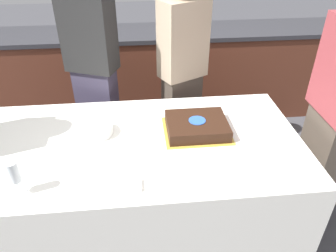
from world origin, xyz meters
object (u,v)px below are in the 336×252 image
(plate_stack, at_px, (96,130))
(person_seated_right, at_px, (335,115))
(cake, at_px, (197,126))
(wine_glass, at_px, (14,173))
(person_cutting_cake, at_px, (182,74))
(person_standing_back, at_px, (93,71))

(plate_stack, distance_m, person_seated_right, 1.47)
(cake, bearing_deg, wine_glass, -155.03)
(plate_stack, bearing_deg, cake, -3.18)
(cake, distance_m, plate_stack, 0.62)
(person_cutting_cake, bearing_deg, wine_glass, 21.92)
(plate_stack, bearing_deg, wine_glass, -124.84)
(person_cutting_cake, bearing_deg, person_seated_right, 111.67)
(plate_stack, height_order, person_cutting_cake, person_cutting_cake)
(cake, xyz_separation_m, person_standing_back, (-0.68, 0.66, 0.11))
(plate_stack, xyz_separation_m, person_cutting_cake, (0.62, 0.62, 0.06))
(person_seated_right, bearing_deg, person_cutting_cake, -131.16)
(wine_glass, height_order, person_standing_back, person_standing_back)
(cake, xyz_separation_m, person_cutting_cake, (0.00, 0.66, 0.05))
(wine_glass, bearing_deg, person_standing_back, 75.85)
(person_seated_right, bearing_deg, plate_stack, -94.34)
(cake, distance_m, person_seated_right, 0.85)
(wine_glass, xyz_separation_m, person_cutting_cake, (0.95, 1.10, -0.04))
(person_cutting_cake, xyz_separation_m, person_standing_back, (-0.68, 0.00, 0.06))
(wine_glass, height_order, person_seated_right, person_seated_right)
(person_cutting_cake, distance_m, person_standing_back, 0.68)
(cake, bearing_deg, person_seated_right, -5.20)
(plate_stack, bearing_deg, person_standing_back, 95.10)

